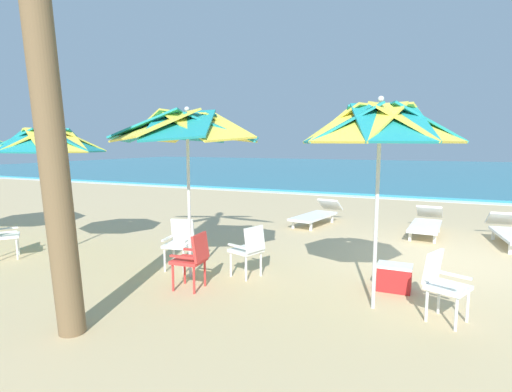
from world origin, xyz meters
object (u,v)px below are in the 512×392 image
Objects in this scene: plastic_chair_3 at (193,257)px; sun_lounger_1 at (426,223)px; beach_umbrella_1 at (187,128)px; beach_umbrella_2 at (48,142)px; plastic_chair_1 at (180,241)px; plastic_chair_2 at (249,248)px; beach_umbrella_0 at (380,127)px; palm_tree_1 at (44,25)px; plastic_chair_4 at (2,233)px; sun_lounger_0 at (512,232)px; cooler_box at (394,277)px; plastic_chair_0 at (443,282)px; sun_lounger_2 at (317,214)px.

sun_lounger_1 is at bearing 60.28° from plastic_chair_3.
beach_umbrella_1 is 1.08× the size of beach_umbrella_2.
plastic_chair_1 and plastic_chair_2 have the same top height.
palm_tree_1 is (-3.08, -2.31, 1.00)m from beach_umbrella_0.
beach_umbrella_1 is at bearing 8.34° from plastic_chair_4.
palm_tree_1 reaches higher than plastic_chair_1.
beach_umbrella_1 reaches higher than sun_lounger_0.
beach_umbrella_1 is 3.20× the size of plastic_chair_2.
plastic_chair_3 is 1.00× the size of plastic_chair_4.
plastic_chair_3 is (-0.53, -0.85, 0.00)m from plastic_chair_2.
beach_umbrella_0 reaches higher than plastic_chair_3.
beach_umbrella_0 is 1.26× the size of sun_lounger_0.
cooler_box is (3.27, 3.11, -3.20)m from palm_tree_1.
palm_tree_1 is (-3.91, -2.27, 2.90)m from plastic_chair_0.
beach_umbrella_0 is at bearing -6.69° from plastic_chair_1.
plastic_chair_1 is at bearing 95.92° from palm_tree_1.
sun_lounger_0 is at bearing 28.42° from beach_umbrella_2.
plastic_chair_1 is 0.39× the size of sun_lounger_0.
plastic_chair_3 is 0.34× the size of beach_umbrella_2.
beach_umbrella_2 is at bearing -174.17° from cooler_box.
beach_umbrella_0 is 2.35m from cooler_box.
cooler_box is (2.43, -4.41, -0.08)m from sun_lounger_2.
beach_umbrella_0 reaches higher than plastic_chair_2.
cooler_box is at bearing 8.59° from plastic_chair_2.
plastic_chair_1 is 0.34× the size of beach_umbrella_2.
plastic_chair_2 is at bearing 24.08° from beach_umbrella_1.
sun_lounger_2 is 0.40× the size of palm_tree_1.
sun_lounger_0 is at bearing 64.55° from beach_umbrella_0.
plastic_chair_1 is 4.95m from sun_lounger_2.
sun_lounger_1 is at bearing 84.20° from beach_umbrella_0.
plastic_chair_3 is at bearing -171.62° from beach_umbrella_0.
sun_lounger_1 is (0.51, 5.06, -2.12)m from beach_umbrella_0.
beach_umbrella_0 is 2.85m from plastic_chair_2.
sun_lounger_2 is (-2.75, 0.16, 0.00)m from sun_lounger_1.
sun_lounger_0 is 0.99× the size of sun_lounger_2.
plastic_chair_4 is (-4.74, -0.96, 0.00)m from plastic_chair_2.
plastic_chair_1 is at bearing -173.37° from cooler_box.
sun_lounger_0 is 1.01× the size of sun_lounger_1.
beach_umbrella_2 is (-7.02, 0.19, 1.72)m from plastic_chair_0.
plastic_chair_0 reaches higher than sun_lounger_2.
plastic_chair_4 is at bearing -171.66° from beach_umbrella_1.
plastic_chair_1 is 1.00× the size of plastic_chair_2.
plastic_chair_0 is at bearing 3.41° from plastic_chair_4.
beach_umbrella_1 is at bearing 178.30° from plastic_chair_0.
sun_lounger_1 is 2.76m from sun_lounger_2.
beach_umbrella_1 reaches higher than sun_lounger_2.
plastic_chair_4 is (-3.43, -0.89, 0.00)m from plastic_chair_1.
sun_lounger_1 is at bearing 50.26° from plastic_chair_1.
plastic_chair_3 reaches higher than sun_lounger_1.
sun_lounger_0 is at bearing 62.28° from cooler_box.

